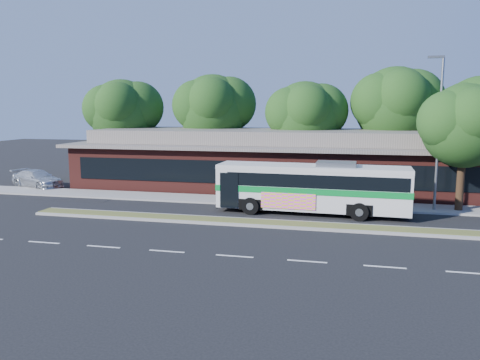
% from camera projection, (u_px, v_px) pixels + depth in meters
% --- Properties ---
extents(ground, '(120.00, 120.00, 0.00)m').
position_uv_depth(ground, '(257.00, 227.00, 24.26)').
color(ground, black).
rests_on(ground, ground).
extents(median_strip, '(26.00, 1.10, 0.15)m').
position_uv_depth(median_strip, '(259.00, 223.00, 24.82)').
color(median_strip, '#4E5825').
rests_on(median_strip, ground).
extents(sidewalk, '(44.00, 2.60, 0.12)m').
position_uv_depth(sidewalk, '(276.00, 202.00, 30.41)').
color(sidewalk, gray).
rests_on(sidewalk, ground).
extents(parking_lot, '(14.00, 12.00, 0.01)m').
position_uv_depth(parking_lot, '(62.00, 184.00, 37.87)').
color(parking_lot, black).
rests_on(parking_lot, ground).
extents(plaza_building, '(33.20, 11.20, 4.45)m').
position_uv_depth(plaza_building, '(289.00, 160.00, 36.45)').
color(plaza_building, '#56201B').
rests_on(plaza_building, ground).
extents(lamp_post, '(0.93, 0.18, 9.07)m').
position_uv_depth(lamp_post, '(438.00, 129.00, 27.18)').
color(lamp_post, slate).
rests_on(lamp_post, ground).
extents(tree_bg_a, '(6.47, 5.80, 8.63)m').
position_uv_depth(tree_bg_a, '(127.00, 111.00, 41.18)').
color(tree_bg_a, black).
rests_on(tree_bg_a, ground).
extents(tree_bg_b, '(6.69, 6.00, 9.00)m').
position_uv_depth(tree_bg_b, '(218.00, 108.00, 40.33)').
color(tree_bg_b, black).
rests_on(tree_bg_b, ground).
extents(tree_bg_c, '(6.24, 5.60, 8.26)m').
position_uv_depth(tree_bg_c, '(310.00, 115.00, 37.68)').
color(tree_bg_c, black).
rests_on(tree_bg_c, ground).
extents(tree_bg_d, '(6.91, 6.20, 9.37)m').
position_uv_depth(tree_bg_d, '(401.00, 104.00, 36.98)').
color(tree_bg_d, black).
rests_on(tree_bg_d, ground).
extents(transit_bus, '(11.09, 2.87, 3.09)m').
position_uv_depth(transit_bus, '(313.00, 185.00, 27.08)').
color(transit_bus, silver).
rests_on(transit_bus, ground).
extents(sedan, '(5.04, 3.32, 1.36)m').
position_uv_depth(sedan, '(37.00, 179.00, 36.33)').
color(sedan, silver).
rests_on(sedan, ground).
extents(sidewalk_tree, '(5.43, 4.87, 7.52)m').
position_uv_depth(sidewalk_tree, '(471.00, 124.00, 27.05)').
color(sidewalk_tree, black).
rests_on(sidewalk_tree, ground).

